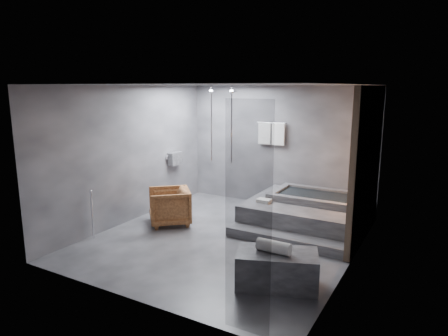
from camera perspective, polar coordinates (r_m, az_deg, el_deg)
The scene contains 7 objects.
room at distance 7.11m, azimuth 4.01°, elevation 3.14°, with size 5.00×5.04×2.82m.
tub_deck at distance 8.31m, azimuth 11.61°, elevation -6.33°, with size 2.20×2.00×0.50m, color #353538.
tub_step at distance 7.31m, azimuth 8.62°, elevation -10.07°, with size 2.20×0.36×0.18m, color #353538.
concrete_bench at distance 5.83m, azimuth 7.57°, elevation -14.13°, with size 1.12×0.62×0.50m, color #353638.
driftwood_chair at distance 8.25m, azimuth -7.79°, elevation -5.45°, with size 0.79×0.82×0.74m, color #4C2813.
rolled_towel at distance 5.68m, azimuth 7.12°, elevation -11.09°, with size 0.18×0.18×0.49m, color white.
deck_towel at distance 8.01m, azimuth 5.74°, elevation -4.68°, with size 0.27×0.20×0.07m, color silver.
Camera 1 is at (3.43, -6.10, 2.77)m, focal length 32.00 mm.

